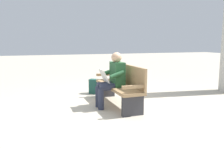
# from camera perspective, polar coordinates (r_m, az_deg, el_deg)

# --- Properties ---
(ground_plane) EXTENTS (40.00, 40.00, 0.00)m
(ground_plane) POSITION_cam_1_polar(r_m,az_deg,el_deg) (5.13, 1.39, -7.60)
(ground_plane) COLOR #B7AD99
(bench_near) EXTENTS (1.81, 0.50, 0.90)m
(bench_near) POSITION_cam_1_polar(r_m,az_deg,el_deg) (5.05, 2.16, -2.50)
(bench_near) COLOR #9E7A51
(bench_near) RESTS_ON ground
(person_seated) EXTENTS (0.57, 0.58, 1.18)m
(person_seated) POSITION_cam_1_polar(r_m,az_deg,el_deg) (4.83, 0.10, -0.94)
(person_seated) COLOR #23512D
(person_seated) RESTS_ON ground
(backpack) EXTENTS (0.36, 0.39, 0.39)m
(backpack) POSITION_cam_1_polar(r_m,az_deg,el_deg) (6.18, -4.01, -3.03)
(backpack) COLOR #1E4C42
(backpack) RESTS_ON ground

